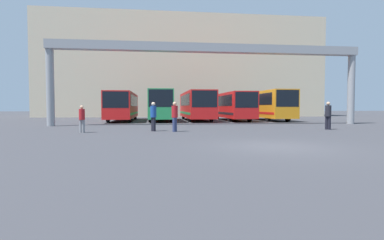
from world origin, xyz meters
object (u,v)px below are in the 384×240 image
at_px(pedestrian_far_center, 82,118).
at_px(bus_slot_3, 232,105).
at_px(bus_slot_1, 160,104).
at_px(pedestrian_near_center, 153,116).
at_px(pedestrian_mid_right, 328,115).
at_px(bus_slot_2, 196,104).
at_px(bus_slot_4, 268,104).
at_px(bus_slot_0, 123,105).
at_px(pedestrian_near_left, 175,116).

bearing_deg(pedestrian_far_center, bus_slot_3, -120.16).
height_order(bus_slot_1, pedestrian_near_center, bus_slot_1).
bearing_deg(pedestrian_far_center, pedestrian_mid_right, -167.36).
distance_m(bus_slot_2, bus_slot_4, 8.09).
xyz_separation_m(bus_slot_1, pedestrian_far_center, (-4.73, -14.49, -1.00)).
distance_m(bus_slot_3, bus_slot_4, 4.05).
height_order(bus_slot_3, bus_slot_4, bus_slot_4).
distance_m(bus_slot_0, bus_slot_4, 16.12).
height_order(bus_slot_1, bus_slot_2, bus_slot_1).
height_order(bus_slot_0, bus_slot_4, bus_slot_4).
distance_m(bus_slot_2, pedestrian_far_center, 17.64).
relative_size(pedestrian_near_left, pedestrian_mid_right, 0.98).
relative_size(bus_slot_2, pedestrian_mid_right, 6.44).
bearing_deg(pedestrian_mid_right, pedestrian_near_center, -126.48).
height_order(bus_slot_2, pedestrian_mid_right, bus_slot_2).
distance_m(bus_slot_0, pedestrian_near_left, 16.01).
xyz_separation_m(bus_slot_2, pedestrian_near_left, (-3.36, -15.18, -0.85)).
height_order(bus_slot_2, pedestrian_near_center, bus_slot_2).
xyz_separation_m(bus_slot_4, pedestrian_far_center, (-16.80, -14.50, -1.02)).
bearing_deg(bus_slot_3, pedestrian_near_center, -121.34).
height_order(bus_slot_4, pedestrian_near_center, bus_slot_4).
bearing_deg(pedestrian_near_left, bus_slot_1, -147.58).
distance_m(pedestrian_far_center, pedestrian_near_center, 4.16).
bearing_deg(bus_slot_4, bus_slot_0, 176.81).
bearing_deg(pedestrian_far_center, pedestrian_near_left, -168.34).
xyz_separation_m(bus_slot_3, pedestrian_mid_right, (2.82, -14.29, -0.77)).
height_order(bus_slot_1, bus_slot_4, bus_slot_4).
distance_m(bus_slot_4, pedestrian_near_center, 18.80).
height_order(pedestrian_mid_right, pedestrian_near_center, pedestrian_mid_right).
relative_size(bus_slot_1, pedestrian_mid_right, 5.57).
xyz_separation_m(bus_slot_3, pedestrian_near_left, (-7.38, -14.77, -0.79)).
height_order(pedestrian_near_left, pedestrian_near_center, pedestrian_near_left).
distance_m(bus_slot_0, pedestrian_mid_right, 21.02).
bearing_deg(pedestrian_near_center, pedestrian_near_left, 38.54).
bearing_deg(bus_slot_1, bus_slot_2, 11.24).
height_order(bus_slot_1, pedestrian_mid_right, bus_slot_1).
relative_size(bus_slot_1, bus_slot_3, 0.93).
xyz_separation_m(bus_slot_2, bus_slot_4, (8.05, -0.79, 0.06)).
relative_size(bus_slot_0, pedestrian_far_center, 7.60).
height_order(bus_slot_2, bus_slot_3, bus_slot_2).
bearing_deg(bus_slot_3, pedestrian_near_left, -116.55).
height_order(bus_slot_2, pedestrian_far_center, bus_slot_2).
bearing_deg(bus_slot_4, pedestrian_near_center, -132.51).
bearing_deg(pedestrian_near_left, pedestrian_far_center, -59.07).
distance_m(pedestrian_mid_right, pedestrian_near_center, 11.49).
distance_m(bus_slot_2, bus_slot_3, 4.05).
bearing_deg(bus_slot_1, bus_slot_0, 167.30).
relative_size(bus_slot_3, bus_slot_4, 1.07).
bearing_deg(bus_slot_4, pedestrian_far_center, -139.21).
distance_m(bus_slot_3, pedestrian_near_center, 16.68).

